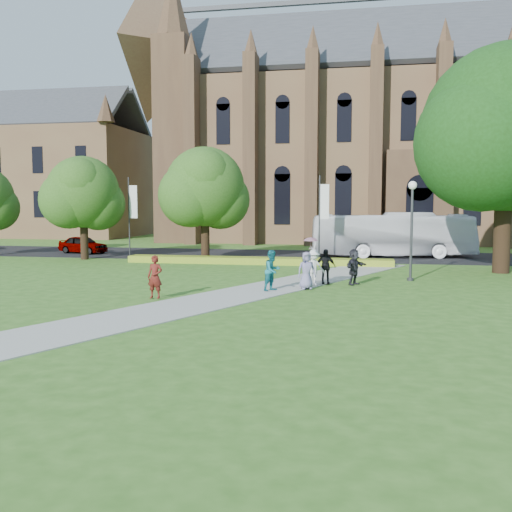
% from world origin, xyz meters
% --- Properties ---
extents(ground, '(160.00, 160.00, 0.00)m').
position_xyz_m(ground, '(0.00, 0.00, 0.00)').
color(ground, '#325F1C').
rests_on(ground, ground).
extents(road, '(160.00, 10.00, 0.02)m').
position_xyz_m(road, '(0.00, 20.00, 0.01)').
color(road, black).
rests_on(road, ground).
extents(footpath, '(15.58, 28.54, 0.04)m').
position_xyz_m(footpath, '(0.00, 1.00, 0.02)').
color(footpath, '#B2B2A8').
rests_on(footpath, ground).
extents(flower_hedge, '(18.00, 1.40, 0.45)m').
position_xyz_m(flower_hedge, '(-2.00, 13.20, 0.23)').
color(flower_hedge, '#C7D129').
rests_on(flower_hedge, ground).
extents(cathedral, '(52.60, 18.25, 28.00)m').
position_xyz_m(cathedral, '(10.00, 39.73, 12.98)').
color(cathedral, brown).
rests_on(cathedral, ground).
extents(building_west, '(22.00, 14.00, 18.30)m').
position_xyz_m(building_west, '(-34.00, 42.00, 9.21)').
color(building_west, brown).
rests_on(building_west, ground).
extents(streetlamp, '(0.44, 0.44, 5.24)m').
position_xyz_m(streetlamp, '(7.50, 6.50, 3.30)').
color(streetlamp, '#38383D').
rests_on(streetlamp, ground).
extents(large_tree, '(9.60, 9.60, 13.20)m').
position_xyz_m(large_tree, '(13.00, 11.00, 8.37)').
color(large_tree, '#332114').
rests_on(large_tree, ground).
extents(street_tree_0, '(5.20, 5.20, 7.50)m').
position_xyz_m(street_tree_0, '(-15.00, 14.00, 4.87)').
color(street_tree_0, '#332114').
rests_on(street_tree_0, ground).
extents(street_tree_1, '(5.60, 5.60, 8.05)m').
position_xyz_m(street_tree_1, '(-6.00, 14.50, 5.22)').
color(street_tree_1, '#332114').
rests_on(street_tree_1, ground).
extents(banner_pole_0, '(0.70, 0.10, 6.00)m').
position_xyz_m(banner_pole_0, '(2.11, 15.20, 3.39)').
color(banner_pole_0, '#38383D').
rests_on(banner_pole_0, ground).
extents(banner_pole_1, '(0.70, 0.10, 6.00)m').
position_xyz_m(banner_pole_1, '(-11.89, 15.20, 3.39)').
color(banner_pole_1, '#38383D').
rests_on(banner_pole_1, ground).
extents(tour_coach, '(12.46, 4.57, 3.39)m').
position_xyz_m(tour_coach, '(7.16, 19.88, 1.72)').
color(tour_coach, silver).
rests_on(tour_coach, road).
extents(car_0, '(4.49, 2.72, 1.43)m').
position_xyz_m(car_0, '(-17.52, 18.59, 0.74)').
color(car_0, gray).
rests_on(car_0, road).
extents(pedestrian_0, '(0.70, 0.48, 1.84)m').
position_xyz_m(pedestrian_0, '(-3.67, -1.59, 0.96)').
color(pedestrian_0, '#5D1B15').
rests_on(pedestrian_0, footpath).
extents(pedestrian_1, '(1.11, 1.16, 1.88)m').
position_xyz_m(pedestrian_1, '(0.91, 1.46, 0.98)').
color(pedestrian_1, '#18707C').
rests_on(pedestrian_1, footpath).
extents(pedestrian_2, '(1.30, 1.10, 1.74)m').
position_xyz_m(pedestrian_2, '(2.62, 3.81, 0.91)').
color(pedestrian_2, silver).
rests_on(pedestrian_2, footpath).
extents(pedestrian_3, '(1.09, 0.63, 1.76)m').
position_xyz_m(pedestrian_3, '(3.16, 4.14, 0.92)').
color(pedestrian_3, black).
rests_on(pedestrian_3, footpath).
extents(pedestrian_4, '(1.01, 0.84, 1.76)m').
position_xyz_m(pedestrian_4, '(2.40, 2.31, 0.92)').
color(pedestrian_4, slate).
rests_on(pedestrian_4, footpath).
extents(pedestrian_5, '(1.28, 1.69, 1.78)m').
position_xyz_m(pedestrian_5, '(4.59, 4.19, 0.93)').
color(pedestrian_5, '#24242B').
rests_on(pedestrian_5, footpath).
extents(parasol, '(0.83, 0.83, 0.59)m').
position_xyz_m(parasol, '(2.58, 2.41, 2.09)').
color(parasol, '#E4A1BC').
rests_on(parasol, pedestrian_4).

